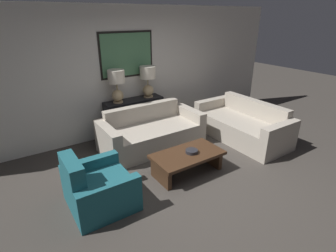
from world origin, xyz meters
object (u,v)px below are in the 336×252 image
(decorative_bowl, at_px, (192,151))
(armchair_near_back_wall, at_px, (97,189))
(table_lamp_right, at_px, (148,79))
(coffee_table, at_px, (187,158))
(couch_by_side, at_px, (242,126))
(console_table, at_px, (135,117))
(couch_by_back_wall, at_px, (151,133))
(table_lamp_left, at_px, (117,83))

(decorative_bowl, relative_size, armchair_near_back_wall, 0.23)
(table_lamp_right, xyz_separation_m, coffee_table, (-0.34, -1.87, -0.93))
(couch_by_side, relative_size, coffee_table, 1.71)
(couch_by_side, bearing_deg, console_table, 141.37)
(console_table, relative_size, couch_by_back_wall, 0.63)
(decorative_bowl, distance_m, armchair_near_back_wall, 1.60)
(table_lamp_left, bearing_deg, console_table, -0.00)
(table_lamp_left, xyz_separation_m, table_lamp_right, (0.71, 0.00, 0.00))
(armchair_near_back_wall, bearing_deg, decorative_bowl, -1.70)
(console_table, xyz_separation_m, couch_by_back_wall, (0.00, -0.70, -0.12))
(couch_by_back_wall, bearing_deg, table_lamp_right, 63.28)
(coffee_table, height_order, decorative_bowl, decorative_bowl)
(console_table, bearing_deg, coffee_table, -89.57)
(couch_by_side, bearing_deg, coffee_table, -166.54)
(couch_by_back_wall, height_order, couch_by_side, same)
(table_lamp_right, bearing_deg, decorative_bowl, -98.23)
(table_lamp_right, height_order, couch_by_back_wall, table_lamp_right)
(table_lamp_left, distance_m, table_lamp_right, 0.71)
(table_lamp_left, height_order, coffee_table, table_lamp_left)
(console_table, xyz_separation_m, decorative_bowl, (0.08, -1.90, -0.01))
(coffee_table, distance_m, decorative_bowl, 0.14)
(console_table, xyz_separation_m, armchair_near_back_wall, (-1.51, -1.85, -0.13))
(couch_by_side, distance_m, decorative_bowl, 1.79)
(console_table, bearing_deg, couch_by_back_wall, -90.00)
(couch_by_side, height_order, coffee_table, couch_by_side)
(console_table, bearing_deg, decorative_bowl, -87.56)
(decorative_bowl, bearing_deg, couch_by_side, 14.67)
(table_lamp_left, xyz_separation_m, decorative_bowl, (0.44, -1.90, -0.81))
(table_lamp_right, xyz_separation_m, couch_by_back_wall, (-0.35, -0.70, -0.92))
(decorative_bowl, bearing_deg, table_lamp_left, 102.94)
(couch_by_back_wall, distance_m, decorative_bowl, 1.20)
(armchair_near_back_wall, bearing_deg, console_table, 50.77)
(table_lamp_left, bearing_deg, coffee_table, -78.86)
(console_table, bearing_deg, table_lamp_left, 180.00)
(table_lamp_left, relative_size, couch_by_side, 0.33)
(couch_by_back_wall, relative_size, decorative_bowl, 9.86)
(table_lamp_right, bearing_deg, couch_by_side, -44.84)
(console_table, relative_size, couch_by_side, 0.63)
(console_table, distance_m, armchair_near_back_wall, 2.39)
(console_table, height_order, couch_by_back_wall, console_table)
(couch_by_side, relative_size, decorative_bowl, 9.86)
(table_lamp_right, height_order, couch_by_side, table_lamp_right)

